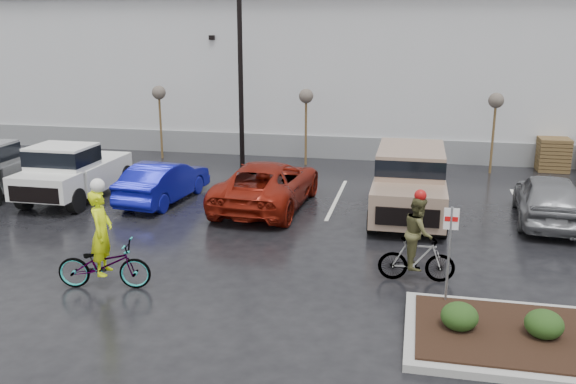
% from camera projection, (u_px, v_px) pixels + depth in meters
% --- Properties ---
extents(ground, '(120.00, 120.00, 0.00)m').
position_uv_depth(ground, '(266.00, 296.00, 13.31)').
color(ground, black).
rests_on(ground, ground).
extents(warehouse, '(60.50, 15.50, 7.20)m').
position_uv_depth(warehouse, '(363.00, 65.00, 33.11)').
color(warehouse, '#BBBDC0').
rests_on(warehouse, ground).
extents(wooded_ridge, '(80.00, 25.00, 6.00)m').
position_uv_depth(wooded_ridge, '(386.00, 57.00, 54.99)').
color(wooded_ridge, '#1E3D19').
rests_on(wooded_ridge, ground).
extents(lamppost, '(0.50, 1.00, 9.22)m').
position_uv_depth(lamppost, '(240.00, 26.00, 23.94)').
color(lamppost, black).
rests_on(lamppost, ground).
extents(sapling_west, '(0.60, 0.60, 3.20)m').
position_uv_depth(sapling_west, '(159.00, 97.00, 26.46)').
color(sapling_west, '#4F371F').
rests_on(sapling_west, ground).
extents(sapling_mid, '(0.60, 0.60, 3.20)m').
position_uv_depth(sapling_mid, '(306.00, 100.00, 25.16)').
color(sapling_mid, '#4F371F').
rests_on(sapling_mid, ground).
extents(sapling_east, '(0.60, 0.60, 3.20)m').
position_uv_depth(sapling_east, '(496.00, 105.00, 23.67)').
color(sapling_east, '#4F371F').
rests_on(sapling_east, ground).
extents(pallet_stack_a, '(1.20, 1.20, 1.35)m').
position_uv_depth(pallet_stack_a, '(553.00, 154.00, 24.65)').
color(pallet_stack_a, '#4F371F').
rests_on(pallet_stack_a, ground).
extents(shrub_a, '(0.70, 0.70, 0.52)m').
position_uv_depth(shrub_a, '(459.00, 316.00, 11.46)').
color(shrub_a, '#1B3713').
rests_on(shrub_a, curb_island).
extents(shrub_b, '(0.70, 0.70, 0.52)m').
position_uv_depth(shrub_b, '(544.00, 324.00, 11.16)').
color(shrub_b, '#1B3713').
rests_on(shrub_b, curb_island).
extents(fire_lane_sign, '(0.30, 0.05, 2.20)m').
position_uv_depth(fire_lane_sign, '(449.00, 244.00, 12.37)').
color(fire_lane_sign, gray).
rests_on(fire_lane_sign, ground).
extents(pickup_silver, '(2.10, 5.20, 1.96)m').
position_uv_depth(pickup_silver, '(0.00, 165.00, 21.32)').
color(pickup_silver, '#929599').
rests_on(pickup_silver, ground).
extents(pickup_white, '(2.10, 5.20, 1.96)m').
position_uv_depth(pickup_white, '(79.00, 169.00, 20.83)').
color(pickup_white, silver).
rests_on(pickup_white, ground).
extents(car_blue, '(1.89, 4.26, 1.36)m').
position_uv_depth(car_blue, '(164.00, 181.00, 20.33)').
color(car_blue, '#0E129B').
rests_on(car_blue, ground).
extents(car_red, '(2.79, 5.55, 1.51)m').
position_uv_depth(car_red, '(268.00, 184.00, 19.68)').
color(car_red, maroon).
rests_on(car_red, ground).
extents(suv_tan, '(2.20, 5.10, 2.06)m').
position_uv_depth(suv_tan, '(409.00, 184.00, 18.60)').
color(suv_tan, gray).
rests_on(suv_tan, ground).
extents(car_grey, '(2.14, 4.55, 1.50)m').
position_uv_depth(car_grey, '(548.00, 198.00, 18.11)').
color(car_grey, slate).
rests_on(car_grey, ground).
extents(cyclist_hivis, '(2.18, 1.09, 2.53)m').
position_uv_depth(cyclist_hivis, '(103.00, 255.00, 13.53)').
color(cyclist_hivis, '#3F3F44').
rests_on(cyclist_hivis, ground).
extents(cyclist_olive, '(1.71, 0.83, 2.19)m').
position_uv_depth(cyclist_olive, '(417.00, 248.00, 13.88)').
color(cyclist_olive, '#3F3F44').
rests_on(cyclist_olive, ground).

